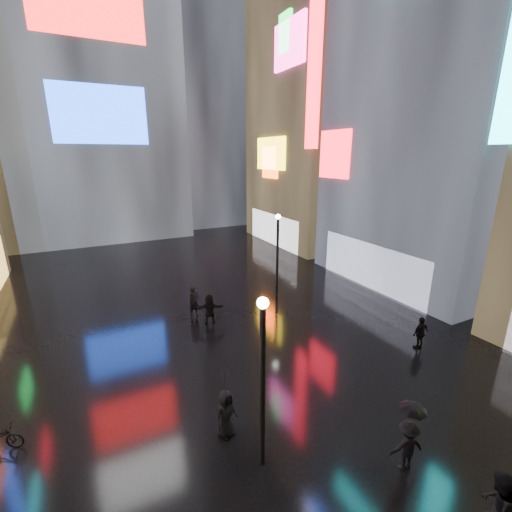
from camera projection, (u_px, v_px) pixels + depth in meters
ground at (197, 301)px, 20.81m from camera, size 140.00×140.00×0.00m
building_right_mid at (451, 45)px, 20.91m from camera, size 10.28×13.70×30.00m
building_right_far at (320, 95)px, 32.30m from camera, size 10.28×12.00×28.00m
tower_main at (84, 24)px, 34.01m from camera, size 16.00×14.20×42.00m
tower_flank_right at (196, 83)px, 42.09m from camera, size 12.00×12.00×34.00m
lamp_near at (262, 376)px, 9.06m from camera, size 0.30×0.30×5.20m
lamp_far at (277, 251)px, 20.80m from camera, size 0.30×0.30×5.20m
pedestrian_1 at (495, 507)px, 7.74m from camera, size 0.94×0.75×1.85m
pedestrian_2 at (407, 446)px, 9.54m from camera, size 1.11×0.82×1.54m
pedestrian_3 at (421, 333)px, 15.55m from camera, size 0.92×0.39×1.56m
pedestrian_4 at (226, 414)px, 10.67m from camera, size 0.91×0.75×1.60m
pedestrian_5 at (210, 309)px, 17.87m from camera, size 1.57×0.94×1.61m
pedestrian_6 at (194, 302)px, 18.68m from camera, size 0.70×0.54×1.71m
umbrella_1 at (412, 413)px, 9.23m from camera, size 0.76×0.76×0.64m
umbrella_2 at (225, 381)px, 10.33m from camera, size 1.25×1.24×0.82m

